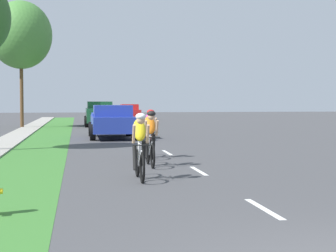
# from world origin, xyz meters

# --- Properties ---
(ground_plane) EXTENTS (120.00, 120.00, 0.00)m
(ground_plane) POSITION_xyz_m (0.00, 20.00, 0.00)
(ground_plane) COLOR #424244
(grass_verge) EXTENTS (2.13, 70.00, 0.01)m
(grass_verge) POSITION_xyz_m (-4.59, 20.00, 0.00)
(grass_verge) COLOR #38722D
(grass_verge) RESTS_ON ground_plane
(sidewalk_concrete) EXTENTS (1.32, 70.00, 0.10)m
(sidewalk_concrete) POSITION_xyz_m (-6.31, 20.00, 0.00)
(sidewalk_concrete) COLOR #9E998E
(sidewalk_concrete) RESTS_ON ground_plane
(lane_markings_center) EXTENTS (0.12, 52.71, 0.01)m
(lane_markings_center) POSITION_xyz_m (0.00, 24.00, 0.00)
(lane_markings_center) COLOR white
(lane_markings_center) RESTS_ON ground_plane
(cyclist_lead) EXTENTS (0.42, 1.72, 1.58)m
(cyclist_lead) POSITION_xyz_m (-1.73, 7.33, 0.81)
(cyclist_lead) COLOR black
(cyclist_lead) RESTS_ON ground_plane
(cyclist_trailing) EXTENTS (0.42, 1.72, 1.58)m
(cyclist_trailing) POSITION_xyz_m (-1.14, 9.90, 0.81)
(cyclist_trailing) COLOR black
(cyclist_trailing) RESTS_ON ground_plane
(cyclist_distant) EXTENTS (0.42, 1.72, 1.58)m
(cyclist_distant) POSITION_xyz_m (-0.85, 12.14, 0.81)
(cyclist_distant) COLOR black
(cyclist_distant) RESTS_ON ground_plane
(pickup_blue) EXTENTS (2.22, 5.10, 1.64)m
(pickup_blue) POSITION_xyz_m (-1.49, 21.63, 0.83)
(pickup_blue) COLOR #23389E
(pickup_blue) RESTS_ON ground_plane
(suv_dark_green) EXTENTS (2.15, 4.70, 1.79)m
(suv_dark_green) POSITION_xyz_m (-1.60, 34.19, 0.95)
(suv_dark_green) COLOR #194C2D
(suv_dark_green) RESTS_ON ground_plane
(sedan_red) EXTENTS (1.98, 4.30, 1.52)m
(sedan_red) POSITION_xyz_m (1.60, 45.17, 0.77)
(sedan_red) COLOR red
(sedan_red) RESTS_ON ground_plane
(street_tree_far) EXTENTS (4.20, 4.20, 8.64)m
(street_tree_far) POSITION_xyz_m (-6.93, 33.00, 6.32)
(street_tree_far) COLOR brown
(street_tree_far) RESTS_ON ground_plane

